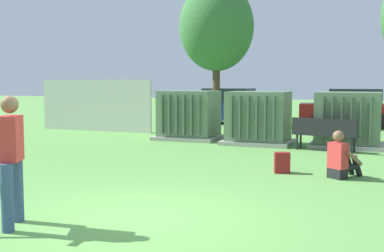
{
  "coord_description": "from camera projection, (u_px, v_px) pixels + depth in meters",
  "views": [
    {
      "loc": [
        3.21,
        -6.05,
        1.92
      ],
      "look_at": [
        -0.54,
        3.5,
        1.0
      ],
      "focal_mm": 46.27,
      "sensor_mm": 36.0,
      "label": 1
    }
  ],
  "objects": [
    {
      "name": "ground_plane",
      "position": [
        137.0,
        219.0,
        6.95
      ],
      "size": [
        96.0,
        96.0,
        0.0
      ],
      "primitive_type": "plane",
      "color": "#5B9947"
    },
    {
      "name": "fence_panel",
      "position": [
        96.0,
        105.0,
        19.26
      ],
      "size": [
        4.8,
        0.12,
        2.0
      ],
      "primitive_type": "cube",
      "color": "beige",
      "rests_on": "ground"
    },
    {
      "name": "transformer_west",
      "position": [
        189.0,
        116.0,
        16.47
      ],
      "size": [
        2.1,
        1.7,
        1.62
      ],
      "color": "#9E9B93",
      "rests_on": "ground"
    },
    {
      "name": "transformer_mid_west",
      "position": [
        258.0,
        119.0,
        15.23
      ],
      "size": [
        2.1,
        1.7,
        1.62
      ],
      "color": "#9E9B93",
      "rests_on": "ground"
    },
    {
      "name": "transformer_mid_east",
      "position": [
        348.0,
        120.0,
        14.47
      ],
      "size": [
        2.1,
        1.7,
        1.62
      ],
      "color": "#9E9B93",
      "rests_on": "ground"
    },
    {
      "name": "park_bench",
      "position": [
        324.0,
        132.0,
        13.65
      ],
      "size": [
        1.84,
        0.76,
        0.92
      ],
      "color": "black",
      "rests_on": "ground"
    },
    {
      "name": "batter",
      "position": [
        7.0,
        154.0,
        6.49
      ],
      "size": [
        1.54,
        0.97,
        1.74
      ],
      "color": "#384C75",
      "rests_on": "ground"
    },
    {
      "name": "seated_spectator",
      "position": [
        341.0,
        159.0,
        9.87
      ],
      "size": [
        0.69,
        0.77,
        0.96
      ],
      "color": "black",
      "rests_on": "ground"
    },
    {
      "name": "backpack",
      "position": [
        282.0,
        163.0,
        10.43
      ],
      "size": [
        0.37,
        0.34,
        0.44
      ],
      "color": "maroon",
      "rests_on": "ground"
    },
    {
      "name": "tree_left",
      "position": [
        216.0,
        27.0,
        21.87
      ],
      "size": [
        3.3,
        3.3,
        6.31
      ],
      "color": "#4C3828",
      "rests_on": "ground"
    },
    {
      "name": "parked_car_leftmost",
      "position": [
        227.0,
        107.0,
        22.82
      ],
      "size": [
        4.24,
        2.0,
        1.62
      ],
      "color": "navy",
      "rests_on": "ground"
    },
    {
      "name": "parked_car_left_of_center",
      "position": [
        351.0,
        109.0,
        21.07
      ],
      "size": [
        4.35,
        2.25,
        1.62
      ],
      "color": "maroon",
      "rests_on": "ground"
    }
  ]
}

